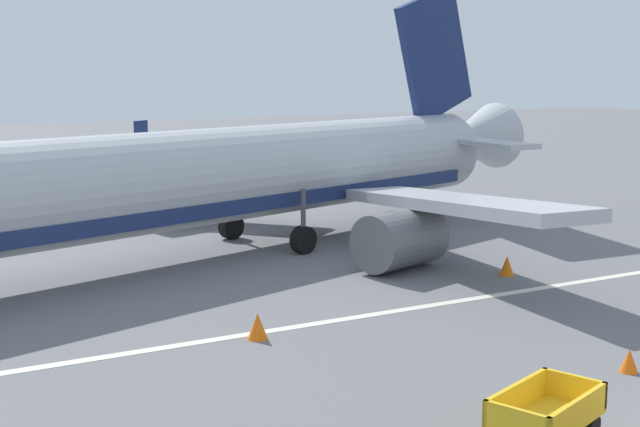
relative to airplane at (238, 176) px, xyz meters
The scene contains 6 objects.
apron_stripe 11.02m from the airplane, 87.38° to the right, with size 120.00×0.36×0.01m, color silver.
airplane is the anchor object (origin of this frame).
baggage_cart_third_in_row 20.29m from the airplane, 96.77° to the right, with size 3.59×2.17×1.07m.
traffic_cone_near_plane 18.25m from the airplane, 82.61° to the right, with size 0.44×0.44×0.58m, color orange.
traffic_cone_mid_apron 11.12m from the airplane, 52.64° to the right, with size 0.53×0.53×0.70m, color orange.
traffic_cone_by_carts 12.21m from the airplane, 111.65° to the right, with size 0.56×0.56×0.73m, color orange.
Camera 1 is at (-14.83, -10.18, 7.31)m, focal length 50.20 mm.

